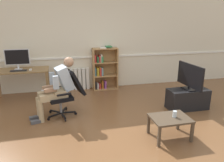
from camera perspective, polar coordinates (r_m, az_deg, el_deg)
name	(u,v)px	position (r m, az deg, el deg)	size (l,w,h in m)	color
ground_plane	(115,131)	(4.03, 0.74, -13.15)	(18.00, 18.00, 0.00)	brown
back_wall	(92,42)	(6.14, -5.35, 10.43)	(12.00, 0.13, 2.70)	beige
computer_desk	(21,74)	(5.79, -23.03, 1.79)	(1.32, 0.63, 0.76)	olive
imac_monitor	(17,58)	(5.80, -23.93, 5.70)	(0.59, 0.14, 0.50)	silver
keyboard	(19,71)	(5.64, -23.61, 2.55)	(0.38, 0.12, 0.02)	black
computer_mouse	(30,70)	(5.61, -20.89, 2.86)	(0.06, 0.10, 0.03)	white
bookshelf	(103,69)	(6.11, -2.30, 3.20)	(0.70, 0.29, 1.23)	#AD7F4C
radiator	(74,79)	(6.17, -10.14, 0.45)	(0.88, 0.08, 0.62)	white
office_chair	(67,91)	(4.56, -11.82, -2.69)	(0.82, 0.66, 0.96)	black
person_seated	(57,87)	(4.47, -14.34, -1.43)	(0.97, 0.53, 1.24)	tan
tv_stand	(187,99)	(5.14, 19.45, -4.53)	(0.90, 0.41, 0.46)	black
tv_screen	(190,76)	(4.99, 20.05, 1.17)	(0.21, 0.86, 0.57)	black
coffee_table	(170,120)	(3.82, 15.21, -10.06)	(0.65, 0.49, 0.38)	#4C3D2D
drinking_glass	(175,114)	(3.81, 16.36, -8.45)	(0.07, 0.07, 0.11)	silver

